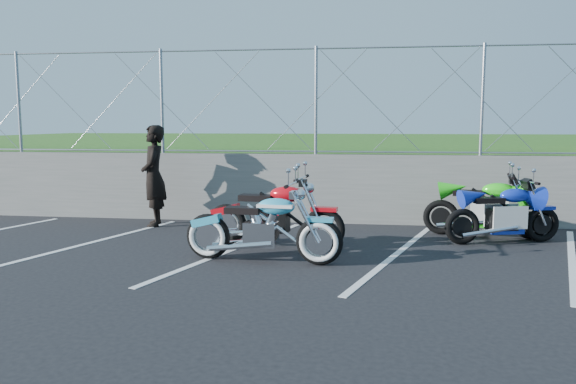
# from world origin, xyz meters

# --- Properties ---
(ground) EXTENTS (90.00, 90.00, 0.00)m
(ground) POSITION_xyz_m (0.00, 0.00, 0.00)
(ground) COLOR black
(ground) RESTS_ON ground
(retaining_wall) EXTENTS (30.00, 0.22, 1.30)m
(retaining_wall) POSITION_xyz_m (0.00, 3.50, 0.65)
(retaining_wall) COLOR slate
(retaining_wall) RESTS_ON ground
(grass_field) EXTENTS (30.00, 20.00, 1.30)m
(grass_field) POSITION_xyz_m (0.00, 13.50, 0.65)
(grass_field) COLOR #245015
(grass_field) RESTS_ON ground
(chain_link_fence) EXTENTS (28.00, 0.03, 2.00)m
(chain_link_fence) POSITION_xyz_m (0.00, 3.50, 2.30)
(chain_link_fence) COLOR gray
(chain_link_fence) RESTS_ON retaining_wall
(parking_lines) EXTENTS (18.29, 4.31, 0.01)m
(parking_lines) POSITION_xyz_m (1.20, 1.00, 0.00)
(parking_lines) COLOR silver
(parking_lines) RESTS_ON ground
(cruiser_turquoise) EXTENTS (2.21, 0.70, 1.10)m
(cruiser_turquoise) POSITION_xyz_m (0.59, 0.30, 0.44)
(cruiser_turquoise) COLOR black
(cruiser_turquoise) RESTS_ON ground
(naked_orange) EXTENTS (2.17, 0.74, 1.09)m
(naked_orange) POSITION_xyz_m (0.60, 1.24, 0.46)
(naked_orange) COLOR black
(naked_orange) RESTS_ON ground
(sportbike_green) EXTENTS (2.00, 0.71, 1.04)m
(sportbike_green) POSITION_xyz_m (3.95, 2.48, 0.45)
(sportbike_green) COLOR black
(sportbike_green) RESTS_ON ground
(sportbike_blue) EXTENTS (1.87, 0.74, 0.99)m
(sportbike_blue) POSITION_xyz_m (4.12, 2.01, 0.43)
(sportbike_blue) COLOR black
(sportbike_blue) RESTS_ON ground
(person_standing) EXTENTS (0.63, 0.78, 1.85)m
(person_standing) POSITION_xyz_m (-1.91, 2.73, 0.92)
(person_standing) COLOR black
(person_standing) RESTS_ON ground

